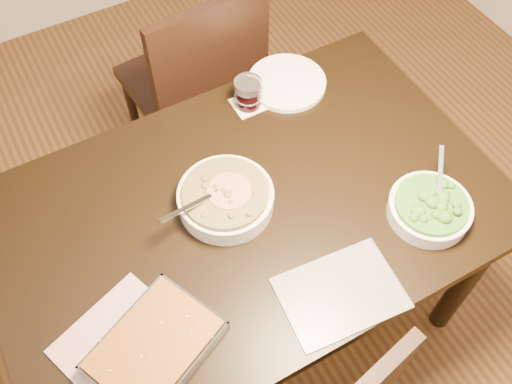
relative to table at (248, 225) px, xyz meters
The scene contains 11 objects.
ground 0.65m from the table, ahead, with size 4.00×4.00×0.00m, color #4A2815.
table is the anchor object (origin of this frame).
magazine_a 0.49m from the table, 159.16° to the right, with size 0.27×0.20×0.01m, color #A02D42.
magazine_b 0.36m from the table, 76.53° to the right, with size 0.30×0.21×0.01m, color #28272F.
coaster 0.40m from the table, 61.13° to the left, with size 0.10×0.10×0.00m, color white.
stew_bowl 0.14m from the table, 143.00° to the left, with size 0.29×0.26×0.10m.
broccoli_bowl 0.51m from the table, 31.59° to the right, with size 0.23×0.23×0.09m.
baking_dish 0.47m from the table, 146.72° to the right, with size 0.35×0.31×0.05m.
wine_tumbler 0.41m from the table, 61.13° to the left, with size 0.09×0.09×0.10m.
dinner_plate 0.50m from the table, 46.53° to the left, with size 0.25×0.25×0.02m, color white.
chair_far 0.74m from the table, 76.36° to the left, with size 0.48×0.48×0.95m.
Camera 1 is at (-0.39, -0.76, 2.07)m, focal length 40.00 mm.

